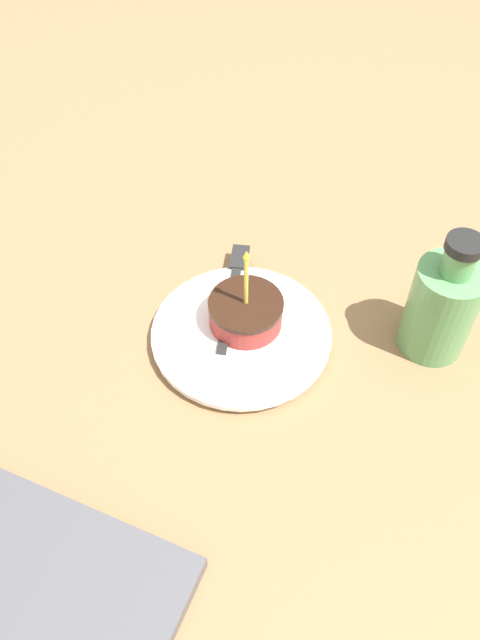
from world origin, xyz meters
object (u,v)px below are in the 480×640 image
object	(u,v)px
cake_slice	(245,312)
fork	(234,288)
plate	(240,334)
bottle	(442,306)
marble_board	(22,593)

from	to	relation	value
cake_slice	fork	distance (m)	0.06
plate	fork	world-z (taller)	fork
bottle	marble_board	distance (m)	0.54
plate	cake_slice	xyz separation A→B (m)	(-0.00, -0.01, 0.03)
marble_board	cake_slice	bearing A→B (deg)	-99.98
cake_slice	bottle	world-z (taller)	bottle
cake_slice	plate	bearing A→B (deg)	87.44
plate	fork	distance (m)	0.07
marble_board	plate	bearing A→B (deg)	-100.26
marble_board	fork	bearing A→B (deg)	-94.27
fork	marble_board	size ratio (longest dim) A/B	0.63
plate	bottle	xyz separation A→B (m)	(-0.22, -0.09, 0.06)
plate	marble_board	world-z (taller)	marble_board
cake_slice	fork	xyz separation A→B (m)	(0.04, -0.05, -0.02)
bottle	marble_board	bearing A→B (deg)	57.74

